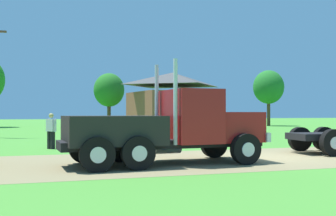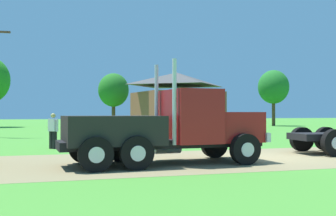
# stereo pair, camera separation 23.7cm
# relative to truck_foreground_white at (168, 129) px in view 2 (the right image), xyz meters

# --- Properties ---
(ground_plane) EXTENTS (200.00, 200.00, 0.00)m
(ground_plane) POSITION_rel_truck_foreground_white_xyz_m (4.35, 0.79, -1.20)
(ground_plane) COLOR #468E30
(dirt_track) EXTENTS (120.00, 6.90, 0.01)m
(dirt_track) POSITION_rel_truck_foreground_white_xyz_m (4.35, 0.79, -1.20)
(dirt_track) COLOR #867852
(dirt_track) RESTS_ON ground_plane
(truck_foreground_white) EXTENTS (7.17, 2.99, 3.50)m
(truck_foreground_white) POSITION_rel_truck_foreground_white_xyz_m (0.00, 0.00, 0.00)
(truck_foreground_white) COLOR black
(truck_foreground_white) RESTS_ON ground_plane
(visitor_far_side) EXTENTS (0.49, 0.53, 1.73)m
(visitor_far_side) POSITION_rel_truck_foreground_white_xyz_m (-3.67, 7.15, -0.26)
(visitor_far_side) COLOR silver
(visitor_far_side) RESTS_ON ground_plane
(shed_building) EXTENTS (9.57, 9.02, 6.18)m
(shed_building) POSITION_rel_truck_foreground_white_xyz_m (9.83, 29.34, 1.78)
(shed_building) COLOR brown
(shed_building) RESTS_ON ground_plane
(tree_mid) EXTENTS (3.70, 3.70, 6.54)m
(tree_mid) POSITION_rel_truck_foreground_white_xyz_m (3.89, 35.94, 3.27)
(tree_mid) COLOR #513823
(tree_mid) RESTS_ON ground_plane
(tree_right) EXTENTS (4.08, 4.08, 7.43)m
(tree_right) POSITION_rel_truck_foreground_white_xyz_m (25.09, 34.62, 3.95)
(tree_right) COLOR #513823
(tree_right) RESTS_ON ground_plane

